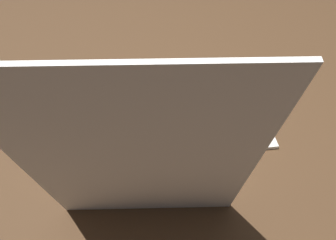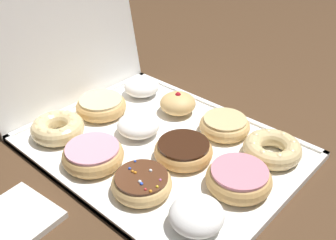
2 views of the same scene
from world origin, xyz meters
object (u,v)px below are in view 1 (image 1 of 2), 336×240
Objects in this scene: powdered_filled_donut_7 at (150,136)px; pink_frosted_donut_1 at (149,78)px; glazed_ring_donut_5 at (110,104)px; jelly_filled_donut_8 at (107,134)px; pink_frosted_donut_6 at (193,133)px; powdered_filled_donut_0 at (185,77)px; napkin_stack at (252,133)px; donut_box at (150,124)px; cruller_donut_2 at (115,79)px; chocolate_frosted_donut_4 at (150,105)px; sprinkle_donut_3 at (188,103)px; cruller_donut_9 at (194,171)px; powdered_filled_donut_11 at (100,172)px; glazed_ring_donut_10 at (150,173)px.

pink_frosted_donut_1 is at bearing -88.70° from powdered_filled_donut_7.
glazed_ring_donut_5 is 0.13m from jelly_filled_donut_8.
powdered_filled_donut_0 is at bearing -87.66° from pink_frosted_donut_6.
jelly_filled_donut_8 is 0.44m from napkin_stack.
donut_box is 4.68× the size of cruller_donut_2.
pink_frosted_donut_1 is 1.02× the size of chocolate_frosted_donut_4.
donut_box is 6.47× the size of jelly_filled_donut_8.
pink_frosted_donut_1 is 0.17m from sprinkle_donut_3.
pink_frosted_donut_1 is 1.05× the size of cruller_donut_9.
jelly_filled_donut_8 reaches higher than cruller_donut_2.
powdered_filled_donut_11 is 0.46m from napkin_stack.
powdered_filled_donut_7 is (0.12, 0.13, 0.00)m from sprinkle_donut_3.
sprinkle_donut_3 is 0.13m from pink_frosted_donut_6.
pink_frosted_donut_6 is (-0.01, 0.13, 0.00)m from sprinkle_donut_3.
pink_frosted_donut_1 is 1.42× the size of jelly_filled_donut_8.
cruller_donut_9 is (-0.13, 0.38, -0.00)m from pink_frosted_donut_1.
jelly_filled_donut_8 reaches higher than pink_frosted_donut_1.
sprinkle_donut_3 is at bearing -151.52° from donut_box.
cruller_donut_2 is 1.07× the size of sprinkle_donut_3.
powdered_filled_donut_0 reaches higher than cruller_donut_2.
chocolate_frosted_donut_4 is 1.03× the size of cruller_donut_9.
sprinkle_donut_3 is (-0.13, 0.12, -0.00)m from pink_frosted_donut_1.
jelly_filled_donut_8 reaches higher than sprinkle_donut_3.
powdered_filled_donut_7 reaches higher than sprinkle_donut_3.
pink_frosted_donut_6 and glazed_ring_donut_10 have the same top height.
donut_box is at bearing 152.11° from glazed_ring_donut_5.
pink_frosted_donut_6 is 0.18m from napkin_stack.
cruller_donut_2 is 1.02× the size of cruller_donut_9.
pink_frosted_donut_6 is 0.18m from glazed_ring_donut_10.
powdered_filled_donut_11 is at bearing 42.80° from powdered_filled_donut_7.
chocolate_frosted_donut_4 is at bearing -42.30° from pink_frosted_donut_6.
pink_frosted_donut_1 is at bearing -179.18° from cruller_donut_2.
cruller_donut_2 is at bearing 0.82° from pink_frosted_donut_1.
jelly_filled_donut_8 is (-0.00, 0.13, 0.01)m from glazed_ring_donut_5.
glazed_ring_donut_10 reaches higher than glazed_ring_donut_5.
pink_frosted_donut_1 is 0.13m from chocolate_frosted_donut_4.
donut_box is at bearing -153.02° from jelly_filled_donut_8.
pink_frosted_donut_1 is at bearing -71.59° from cruller_donut_9.
glazed_ring_donut_5 is at bearing -45.81° from cruller_donut_9.
powdered_filled_donut_7 is 0.73× the size of napkin_stack.
cruller_donut_2 is 1.38× the size of jelly_filled_donut_8.
cruller_donut_2 is at bearing -63.97° from powdered_filled_donut_7.
powdered_filled_donut_0 is 0.97× the size of powdered_filled_donut_7.
glazed_ring_donut_10 reaches higher than chocolate_frosted_donut_4.
chocolate_frosted_donut_4 is (-0.00, 0.13, -0.00)m from pink_frosted_donut_1.
cruller_donut_2 and pink_frosted_donut_6 have the same top height.
powdered_filled_donut_7 is 1.05× the size of powdered_filled_donut_11.
powdered_filled_donut_11 is at bearing 87.97° from jelly_filled_donut_8.
donut_box is 0.19m from glazed_ring_donut_10.
cruller_donut_2 reaches higher than chocolate_frosted_donut_4.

